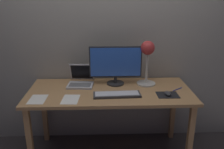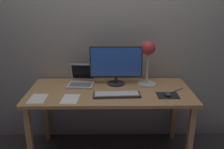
# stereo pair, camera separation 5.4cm
# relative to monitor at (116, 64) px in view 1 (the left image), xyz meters

# --- Properties ---
(back_wall) EXTENTS (4.80, 0.06, 2.60)m
(back_wall) POSITION_rel_monitor_xyz_m (-0.06, 0.23, 0.34)
(back_wall) COLOR #9E998E
(back_wall) RESTS_ON ground
(desk) EXTENTS (1.60, 0.70, 0.74)m
(desk) POSITION_rel_monitor_xyz_m (-0.06, -0.17, -0.30)
(desk) COLOR tan
(desk) RESTS_ON ground
(monitor) EXTENTS (0.54, 0.18, 0.40)m
(monitor) POSITION_rel_monitor_xyz_m (0.00, 0.00, 0.00)
(monitor) COLOR #28282B
(monitor) RESTS_ON desk
(keyboard_main) EXTENTS (0.45, 0.16, 0.03)m
(keyboard_main) POSITION_rel_monitor_xyz_m (-0.00, -0.31, -0.21)
(keyboard_main) COLOR #38383A
(keyboard_main) RESTS_ON desk
(laptop) EXTENTS (0.28, 0.28, 0.21)m
(laptop) POSITION_rel_monitor_xyz_m (-0.36, 0.01, -0.16)
(laptop) COLOR silver
(laptop) RESTS_ON desk
(desk_lamp) EXTENTS (0.19, 0.19, 0.46)m
(desk_lamp) POSITION_rel_monitor_xyz_m (0.32, -0.02, 0.10)
(desk_lamp) COLOR beige
(desk_lamp) RESTS_ON desk
(mousepad) EXTENTS (0.20, 0.16, 0.00)m
(mousepad) POSITION_rel_monitor_xyz_m (0.47, -0.31, -0.22)
(mousepad) COLOR black
(mousepad) RESTS_ON desk
(mouse) EXTENTS (0.06, 0.10, 0.03)m
(mouse) POSITION_rel_monitor_xyz_m (0.47, -0.32, -0.20)
(mouse) COLOR #38383A
(mouse) RESTS_ON mousepad
(paper_sheet_near_mouse) EXTENTS (0.16, 0.22, 0.00)m
(paper_sheet_near_mouse) POSITION_rel_monitor_xyz_m (-0.42, -0.37, -0.22)
(paper_sheet_near_mouse) COLOR white
(paper_sheet_near_mouse) RESTS_ON desk
(paper_sheet_by_keyboard) EXTENTS (0.15, 0.21, 0.00)m
(paper_sheet_by_keyboard) POSITION_rel_monitor_xyz_m (-0.72, -0.36, -0.22)
(paper_sheet_by_keyboard) COLOR white
(paper_sheet_by_keyboard) RESTS_ON desk
(pen) EXTENTS (0.12, 0.09, 0.01)m
(pen) POSITION_rel_monitor_xyz_m (0.60, -0.18, -0.22)
(pen) COLOR #2633A5
(pen) RESTS_ON desk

